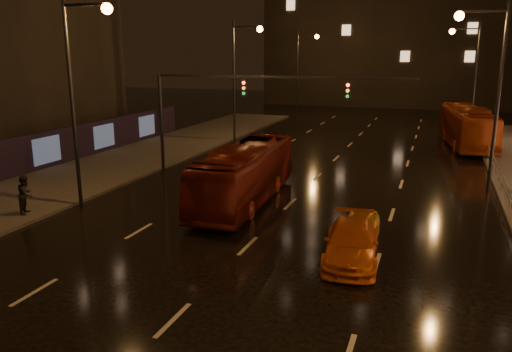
# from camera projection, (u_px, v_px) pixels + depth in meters

# --- Properties ---
(ground) EXTENTS (140.00, 140.00, 0.00)m
(ground) POSITION_uv_depth(u_px,v_px,m) (309.00, 185.00, 28.84)
(ground) COLOR black
(ground) RESTS_ON ground
(sidewalk_left) EXTENTS (7.00, 70.00, 0.15)m
(sidewalk_left) POSITION_uv_depth(u_px,v_px,m) (60.00, 184.00, 28.73)
(sidewalk_left) COLOR #38332D
(sidewalk_left) RESTS_ON ground
(traffic_signal) EXTENTS (15.31, 0.32, 6.20)m
(traffic_signal) POSITION_uv_depth(u_px,v_px,m) (228.00, 100.00, 29.38)
(traffic_signal) COLOR black
(traffic_signal) RESTS_ON ground
(railing_right) EXTENTS (0.05, 56.00, 1.00)m
(railing_right) POSITION_uv_depth(u_px,v_px,m) (511.00, 196.00, 23.42)
(railing_right) COLOR #99999E
(railing_right) RESTS_ON sidewalk_right
(bus_red) EXTENTS (3.07, 10.70, 2.95)m
(bus_red) POSITION_uv_depth(u_px,v_px,m) (245.00, 173.00, 25.29)
(bus_red) COLOR #5C150D
(bus_red) RESTS_ON ground
(bus_curb) EXTENTS (4.21, 11.91, 3.25)m
(bus_curb) POSITION_uv_depth(u_px,v_px,m) (467.00, 127.00, 40.43)
(bus_curb) COLOR maroon
(bus_curb) RESTS_ON ground
(taxi_near) EXTENTS (1.55, 3.48, 1.16)m
(taxi_near) POSITION_uv_depth(u_px,v_px,m) (358.00, 228.00, 20.07)
(taxi_near) COLOR orange
(taxi_near) RESTS_ON ground
(taxi_far) EXTENTS (2.40, 4.81, 1.34)m
(taxi_far) POSITION_uv_depth(u_px,v_px,m) (351.00, 243.00, 18.21)
(taxi_far) COLOR #D45813
(taxi_far) RESTS_ON ground
(pedestrian_b) EXTENTS (0.98, 1.08, 1.81)m
(pedestrian_b) POSITION_uv_depth(u_px,v_px,m) (26.00, 194.00, 23.08)
(pedestrian_b) COLOR black
(pedestrian_b) RESTS_ON sidewalk_left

